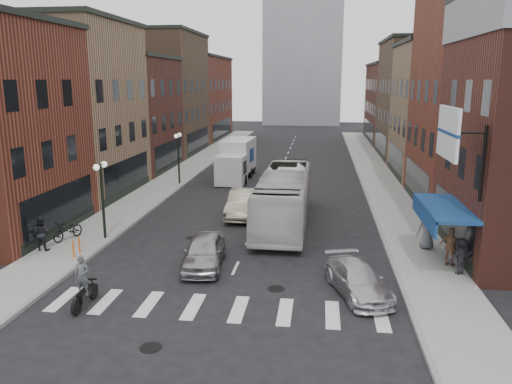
% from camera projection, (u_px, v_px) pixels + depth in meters
% --- Properties ---
extents(ground, '(160.00, 160.00, 0.00)m').
position_uv_depth(ground, '(232.00, 277.00, 21.24)').
color(ground, black).
rests_on(ground, ground).
extents(sidewalk_left, '(3.00, 74.00, 0.15)m').
position_uv_depth(sidewalk_left, '(180.00, 175.00, 43.56)').
color(sidewalk_left, gray).
rests_on(sidewalk_left, ground).
extents(sidewalk_right, '(3.00, 74.00, 0.15)m').
position_uv_depth(sidewalk_right, '(379.00, 179.00, 41.44)').
color(sidewalk_right, gray).
rests_on(sidewalk_right, ground).
extents(curb_left, '(0.20, 74.00, 0.16)m').
position_uv_depth(curb_left, '(197.00, 176.00, 43.39)').
color(curb_left, gray).
rests_on(curb_left, ground).
extents(curb_right, '(0.20, 74.00, 0.16)m').
position_uv_depth(curb_right, '(360.00, 180.00, 41.64)').
color(curb_right, gray).
rests_on(curb_right, ground).
extents(crosswalk_stripes, '(12.00, 2.20, 0.01)m').
position_uv_depth(crosswalk_stripes, '(217.00, 308.00, 18.34)').
color(crosswalk_stripes, silver).
rests_on(crosswalk_stripes, ground).
extents(bldg_left_mid_a, '(10.30, 10.20, 12.30)m').
position_uv_depth(bldg_left_mid_a, '(57.00, 109.00, 35.29)').
color(bldg_left_mid_a, '#967253').
rests_on(bldg_left_mid_a, ground).
extents(bldg_left_mid_b, '(10.30, 10.20, 10.30)m').
position_uv_depth(bldg_left_mid_b, '(115.00, 114.00, 45.18)').
color(bldg_left_mid_b, '#4F231C').
rests_on(bldg_left_mid_b, ground).
extents(bldg_left_far_a, '(10.30, 12.20, 13.30)m').
position_uv_depth(bldg_left_far_a, '(153.00, 94.00, 55.49)').
color(bldg_left_far_a, brown).
rests_on(bldg_left_far_a, ground).
extents(bldg_left_far_b, '(10.30, 16.20, 11.30)m').
position_uv_depth(bldg_left_far_b, '(187.00, 98.00, 69.25)').
color(bldg_left_far_b, maroon).
rests_on(bldg_left_far_b, ground).
extents(bldg_right_mid_a, '(10.30, 10.20, 14.30)m').
position_uv_depth(bldg_right_mid_a, '(504.00, 97.00, 31.33)').
color(bldg_right_mid_a, maroon).
rests_on(bldg_right_mid_a, ground).
extents(bldg_right_mid_b, '(10.30, 10.20, 11.30)m').
position_uv_depth(bldg_right_mid_b, '(460.00, 111.00, 41.33)').
color(bldg_right_mid_b, '#967253').
rests_on(bldg_right_mid_b, ground).
extents(bldg_right_far_a, '(10.30, 12.20, 12.30)m').
position_uv_depth(bldg_right_far_a, '(432.00, 99.00, 51.86)').
color(bldg_right_far_a, brown).
rests_on(bldg_right_far_a, ground).
extents(bldg_right_far_b, '(10.30, 16.20, 10.30)m').
position_uv_depth(bldg_right_far_b, '(408.00, 103.00, 65.62)').
color(bldg_right_far_b, '#4F231C').
rests_on(bldg_right_far_b, ground).
extents(awning_blue, '(1.80, 5.00, 0.78)m').
position_uv_depth(awning_blue, '(440.00, 209.00, 21.96)').
color(awning_blue, navy).
rests_on(awning_blue, ground).
extents(billboard_sign, '(1.52, 3.00, 3.70)m').
position_uv_depth(billboard_sign, '(450.00, 134.00, 19.29)').
color(billboard_sign, black).
rests_on(billboard_sign, ground).
extents(streetlamp_near, '(0.32, 1.22, 4.11)m').
position_uv_depth(streetlamp_near, '(102.00, 186.00, 25.39)').
color(streetlamp_near, black).
rests_on(streetlamp_near, ground).
extents(streetlamp_far, '(0.32, 1.22, 4.11)m').
position_uv_depth(streetlamp_far, '(178.00, 149.00, 38.93)').
color(streetlamp_far, black).
rests_on(streetlamp_far, ground).
extents(bike_rack, '(0.08, 0.68, 0.80)m').
position_uv_depth(bike_rack, '(76.00, 247.00, 23.32)').
color(bike_rack, '#D8590C').
rests_on(bike_rack, sidewalk_left).
extents(box_truck, '(2.52, 7.57, 3.26)m').
position_uv_depth(box_truck, '(236.00, 160.00, 41.65)').
color(box_truck, silver).
rests_on(box_truck, ground).
extents(motorcycle_rider, '(0.59, 1.97, 2.00)m').
position_uv_depth(motorcycle_rider, '(83.00, 283.00, 18.22)').
color(motorcycle_rider, black).
rests_on(motorcycle_rider, ground).
extents(transit_bus, '(2.71, 11.31, 3.15)m').
position_uv_depth(transit_bus, '(284.00, 198.00, 28.67)').
color(transit_bus, silver).
rests_on(transit_bus, ground).
extents(sedan_left_near, '(2.09, 4.36, 1.44)m').
position_uv_depth(sedan_left_near, '(204.00, 251.00, 22.22)').
color(sedan_left_near, '#A3A3A8').
rests_on(sedan_left_near, ground).
extents(sedan_left_far, '(1.80, 4.90, 1.60)m').
position_uv_depth(sedan_left_far, '(243.00, 204.00, 30.44)').
color(sedan_left_far, '#AEA78D').
rests_on(sedan_left_far, ground).
extents(curb_car, '(2.88, 4.46, 1.20)m').
position_uv_depth(curb_car, '(358.00, 280.00, 19.37)').
color(curb_car, silver).
rests_on(curb_car, ground).
extents(parked_bicycle, '(1.23, 1.99, 0.99)m').
position_uv_depth(parked_bicycle, '(68.00, 230.00, 25.60)').
color(parked_bicycle, black).
rests_on(parked_bicycle, sidewalk_left).
extents(ped_left_solo, '(0.86, 0.55, 1.68)m').
position_uv_depth(ped_left_solo, '(41.00, 233.00, 23.97)').
color(ped_left_solo, black).
rests_on(ped_left_solo, sidewalk_left).
extents(ped_right_a, '(1.13, 0.82, 1.58)m').
position_uv_depth(ped_right_a, '(461.00, 256.00, 21.00)').
color(ped_right_a, black).
rests_on(ped_right_a, sidewalk_right).
extents(ped_right_b, '(1.13, 0.99, 1.73)m').
position_uv_depth(ped_right_b, '(451.00, 247.00, 21.94)').
color(ped_right_b, '#966B4C').
rests_on(ped_right_b, sidewalk_right).
extents(ped_right_c, '(1.00, 0.72, 1.89)m').
position_uv_depth(ped_right_c, '(427.00, 230.00, 24.16)').
color(ped_right_c, slate).
rests_on(ped_right_c, sidewalk_right).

